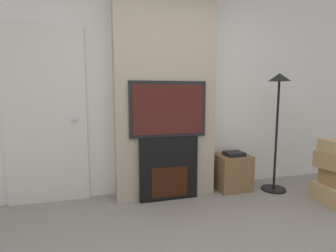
{
  "coord_description": "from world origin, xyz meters",
  "views": [
    {
      "loc": [
        -0.84,
        -1.32,
        1.31
      ],
      "look_at": [
        0.0,
        1.69,
        0.91
      ],
      "focal_mm": 28.0,
      "sensor_mm": 36.0,
      "label": 1
    }
  ],
  "objects_px": {
    "fireplace": "(168,168)",
    "floor_lamp": "(278,109)",
    "television": "(168,109)",
    "media_stand": "(232,171)"
  },
  "relations": [
    {
      "from": "fireplace",
      "to": "floor_lamp",
      "type": "distance_m",
      "value": 1.62
    },
    {
      "from": "fireplace",
      "to": "floor_lamp",
      "type": "height_order",
      "value": "floor_lamp"
    },
    {
      "from": "television",
      "to": "floor_lamp",
      "type": "xyz_separation_m",
      "value": [
        1.45,
        -0.11,
        -0.02
      ]
    },
    {
      "from": "fireplace",
      "to": "floor_lamp",
      "type": "xyz_separation_m",
      "value": [
        1.45,
        -0.12,
        0.71
      ]
    },
    {
      "from": "fireplace",
      "to": "floor_lamp",
      "type": "relative_size",
      "value": 0.5
    },
    {
      "from": "fireplace",
      "to": "television",
      "type": "distance_m",
      "value": 0.72
    },
    {
      "from": "fireplace",
      "to": "television",
      "type": "bearing_deg",
      "value": -90.0
    },
    {
      "from": "fireplace",
      "to": "media_stand",
      "type": "distance_m",
      "value": 0.94
    },
    {
      "from": "television",
      "to": "floor_lamp",
      "type": "bearing_deg",
      "value": -4.52
    },
    {
      "from": "fireplace",
      "to": "television",
      "type": "height_order",
      "value": "television"
    }
  ]
}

